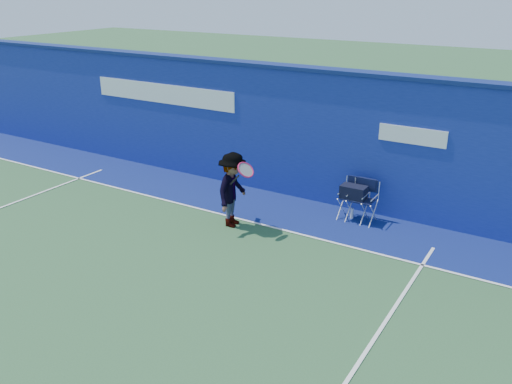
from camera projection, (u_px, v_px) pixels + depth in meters
The scene contains 8 objects.
ground at pixel (116, 277), 9.51m from camera, with size 80.00×80.00×0.00m, color #2D542F.
stadium_wall at pixel (265, 127), 13.09m from camera, with size 24.00×0.50×3.08m.
out_of_bounds_strip at pixel (242, 201), 12.77m from camera, with size 24.00×1.80×0.01m, color navy.
court_lines at pixel (139, 262), 9.98m from camera, with size 24.00×12.00×0.01m.
directors_chair_left at pixel (362, 208), 11.62m from camera, with size 0.54×0.50×0.91m.
directors_chair_right at pixel (353, 203), 11.68m from camera, with size 0.54×0.48×0.90m.
water_bottle at pixel (352, 213), 11.81m from camera, with size 0.07×0.07×0.24m, color silver.
tennis_player at pixel (233, 190), 11.24m from camera, with size 0.95×1.11×1.60m.
Camera 1 is at (6.41, -5.84, 4.85)m, focal length 38.00 mm.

